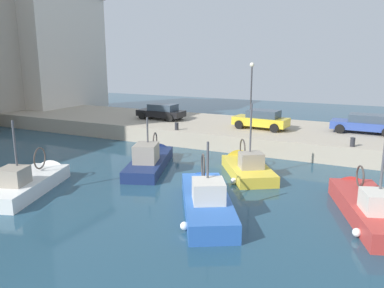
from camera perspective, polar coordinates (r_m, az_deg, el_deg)
water_surface at (r=19.31m, az=2.90°, el=-6.52°), size 80.00×80.00×0.00m
quay_wall at (r=29.71m, az=11.83°, el=1.32°), size 9.00×56.00×1.20m
fishing_boat_red at (r=17.58m, az=24.88°, el=-9.40°), size 7.06×4.07×4.59m
fishing_boat_navy at (r=22.98m, az=-6.20°, el=-3.00°), size 7.13×4.07×3.92m
fishing_boat_yellow at (r=21.83m, az=8.06°, el=-4.05°), size 5.65×4.62×4.97m
fishing_boat_white at (r=20.59m, az=-23.12°, el=-6.06°), size 6.45×3.84×4.56m
fishing_boat_blue at (r=16.68m, az=2.06°, el=-9.30°), size 6.90×4.99×3.96m
parked_car_yellow at (r=28.69m, az=10.41°, el=3.68°), size 2.18×4.16×1.43m
parked_car_black at (r=32.83m, az=-4.61°, el=4.91°), size 1.98×4.11×1.32m
parked_car_blue at (r=29.30m, az=24.59°, el=2.84°), size 2.06×4.40×1.34m
mooring_bollard_mid at (r=24.60m, az=23.00°, el=0.27°), size 0.28×0.28×0.55m
mooring_bollard_north at (r=27.91m, az=-2.32°, el=2.68°), size 0.28×0.28×0.55m
quay_streetlamp at (r=31.24m, az=8.93°, el=9.14°), size 0.36×0.36×4.83m
waterfront_building_east_mid at (r=46.76m, az=-21.07°, el=12.42°), size 10.56×9.04×13.39m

